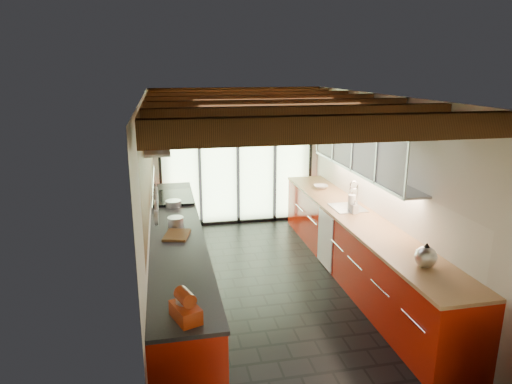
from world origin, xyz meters
TOP-DOWN VIEW (x-y plane):
  - ground at (0.00, 0.00)m, footprint 5.50×5.50m
  - room_shell at (0.00, 0.00)m, footprint 5.50×5.50m
  - ceiling_beams at (-0.00, 0.38)m, footprint 3.14×5.06m
  - glass_door at (0.00, 2.69)m, footprint 2.95×0.10m
  - left_counter at (-1.28, 0.00)m, footprint 0.68×5.00m
  - range_stove at (-1.28, 1.45)m, footprint 0.66×0.90m
  - right_counter at (1.27, 0.00)m, footprint 0.68×5.00m
  - sink_assembly at (1.29, 0.40)m, footprint 0.45×0.52m
  - upper_cabinets_right at (1.43, 0.30)m, footprint 0.34×3.00m
  - left_wall_fixtures at (-1.47, 0.14)m, footprint 0.28×2.60m
  - stand_mixer at (-1.27, -2.24)m, footprint 0.27×0.35m
  - pot_large at (-1.27, 0.08)m, footprint 0.25×0.25m
  - pot_small at (-1.27, 1.02)m, footprint 0.29×0.29m
  - cutting_board at (-1.27, -0.27)m, footprint 0.37×0.46m
  - kettle at (1.27, -1.70)m, footprint 0.30×0.32m
  - paper_towel at (1.27, 0.26)m, footprint 0.14×0.14m
  - soap_bottle at (1.27, 0.15)m, footprint 0.10×0.10m
  - bowl at (1.27, 1.58)m, footprint 0.27×0.27m

SIDE VIEW (x-z plane):
  - ground at x=0.00m, z-range 0.00..0.00m
  - right_counter at x=1.27m, z-range 0.00..0.92m
  - left_counter at x=-1.28m, z-range 0.00..0.92m
  - range_stove at x=-1.28m, z-range -0.01..0.96m
  - cutting_board at x=-1.27m, z-range 0.92..0.95m
  - bowl at x=1.27m, z-range 0.92..0.98m
  - sink_assembly at x=1.29m, z-range 0.75..1.17m
  - pot_small at x=-1.27m, z-range 0.92..1.01m
  - pot_large at x=-1.27m, z-range 0.92..1.06m
  - soap_bottle at x=1.27m, z-range 0.92..1.12m
  - stand_mixer at x=-1.27m, z-range 0.89..1.17m
  - kettle at x=1.27m, z-range 0.90..1.18m
  - paper_towel at x=1.27m, z-range 0.90..1.19m
  - room_shell at x=0.00m, z-range -1.10..4.40m
  - glass_door at x=0.00m, z-range 0.21..3.11m
  - upper_cabinets_right at x=1.43m, z-range 0.35..3.35m
  - left_wall_fixtures at x=-1.47m, z-range 1.40..2.36m
  - ceiling_beams at x=0.00m, z-range 0.01..4.91m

